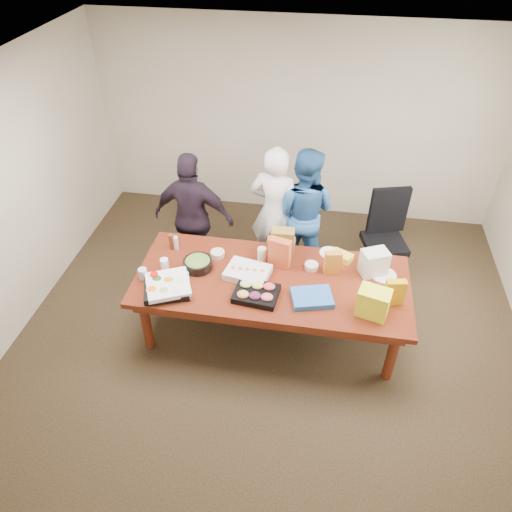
% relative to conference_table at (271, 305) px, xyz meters
% --- Properties ---
extents(floor, '(5.50, 5.00, 0.02)m').
position_rel_conference_table_xyz_m(floor, '(0.00, 0.00, -0.39)').
color(floor, '#47301E').
rests_on(floor, ground).
extents(ceiling, '(5.50, 5.00, 0.02)m').
position_rel_conference_table_xyz_m(ceiling, '(0.00, 0.00, 2.33)').
color(ceiling, white).
rests_on(ceiling, wall_back).
extents(wall_back, '(5.50, 0.04, 2.70)m').
position_rel_conference_table_xyz_m(wall_back, '(0.00, 2.50, 0.98)').
color(wall_back, beige).
rests_on(wall_back, floor).
extents(wall_front, '(5.50, 0.04, 2.70)m').
position_rel_conference_table_xyz_m(wall_front, '(0.00, -2.50, 0.98)').
color(wall_front, beige).
rests_on(wall_front, floor).
extents(wall_left, '(0.04, 5.00, 2.70)m').
position_rel_conference_table_xyz_m(wall_left, '(-2.75, 0.00, 0.98)').
color(wall_left, beige).
rests_on(wall_left, floor).
extents(conference_table, '(2.80, 1.20, 0.75)m').
position_rel_conference_table_xyz_m(conference_table, '(0.00, 0.00, 0.00)').
color(conference_table, '#4C1C0F').
rests_on(conference_table, floor).
extents(office_chair, '(0.69, 0.69, 1.10)m').
position_rel_conference_table_xyz_m(office_chair, '(1.22, 1.13, 0.17)').
color(office_chair, black).
rests_on(office_chair, floor).
extents(person_center, '(0.68, 0.50, 1.68)m').
position_rel_conference_table_xyz_m(person_center, '(-0.12, 1.09, 0.47)').
color(person_center, white).
rests_on(person_center, floor).
extents(person_right, '(0.91, 0.78, 1.64)m').
position_rel_conference_table_xyz_m(person_right, '(0.21, 1.17, 0.45)').
color(person_right, '#27578F').
rests_on(person_right, floor).
extents(person_left, '(0.98, 0.45, 1.64)m').
position_rel_conference_table_xyz_m(person_left, '(-1.05, 0.85, 0.44)').
color(person_left, black).
rests_on(person_left, floor).
extents(veggie_tray, '(0.52, 0.46, 0.07)m').
position_rel_conference_table_xyz_m(veggie_tray, '(-1.00, -0.36, 0.41)').
color(veggie_tray, black).
rests_on(veggie_tray, conference_table).
extents(fruit_tray, '(0.46, 0.38, 0.06)m').
position_rel_conference_table_xyz_m(fruit_tray, '(-0.12, -0.27, 0.41)').
color(fruit_tray, black).
rests_on(fruit_tray, conference_table).
extents(sheet_cake, '(0.49, 0.41, 0.08)m').
position_rel_conference_table_xyz_m(sheet_cake, '(-0.26, 0.02, 0.41)').
color(sheet_cake, white).
rests_on(sheet_cake, conference_table).
extents(salad_bowl, '(0.35, 0.35, 0.10)m').
position_rel_conference_table_xyz_m(salad_bowl, '(-0.79, 0.05, 0.42)').
color(salad_bowl, black).
rests_on(salad_bowl, conference_table).
extents(chip_bag_blue, '(0.45, 0.38, 0.06)m').
position_rel_conference_table_xyz_m(chip_bag_blue, '(0.42, -0.23, 0.40)').
color(chip_bag_blue, '#2662AF').
rests_on(chip_bag_blue, conference_table).
extents(chip_bag_red, '(0.24, 0.15, 0.33)m').
position_rel_conference_table_xyz_m(chip_bag_red, '(0.04, 0.23, 0.54)').
color(chip_bag_red, '#D05028').
rests_on(chip_bag_red, conference_table).
extents(chip_bag_yellow, '(0.20, 0.11, 0.28)m').
position_rel_conference_table_xyz_m(chip_bag_yellow, '(1.19, -0.15, 0.52)').
color(chip_bag_yellow, '#D39C0B').
rests_on(chip_bag_yellow, conference_table).
extents(chip_bag_orange, '(0.18, 0.11, 0.26)m').
position_rel_conference_table_xyz_m(chip_bag_orange, '(0.60, 0.20, 0.51)').
color(chip_bag_orange, orange).
rests_on(chip_bag_orange, conference_table).
extents(mayo_jar, '(0.12, 0.12, 0.15)m').
position_rel_conference_table_xyz_m(mayo_jar, '(-0.15, 0.29, 0.45)').
color(mayo_jar, silver).
rests_on(mayo_jar, conference_table).
extents(mustard_bottle, '(0.07, 0.07, 0.17)m').
position_rel_conference_table_xyz_m(mustard_bottle, '(0.05, 0.45, 0.46)').
color(mustard_bottle, yellow).
rests_on(mustard_bottle, conference_table).
extents(dressing_bottle, '(0.06, 0.06, 0.19)m').
position_rel_conference_table_xyz_m(dressing_bottle, '(-1.15, 0.32, 0.47)').
color(dressing_bottle, '#5A2A13').
rests_on(dressing_bottle, conference_table).
extents(ranch_bottle, '(0.07, 0.07, 0.16)m').
position_rel_conference_table_xyz_m(ranch_bottle, '(-1.11, 0.32, 0.46)').
color(ranch_bottle, silver).
rests_on(ranch_bottle, conference_table).
extents(banana_bunch, '(0.26, 0.22, 0.08)m').
position_rel_conference_table_xyz_m(banana_bunch, '(0.69, 0.44, 0.41)').
color(banana_bunch, yellow).
rests_on(banana_bunch, conference_table).
extents(bread_loaf, '(0.31, 0.15, 0.12)m').
position_rel_conference_table_xyz_m(bread_loaf, '(0.03, 0.52, 0.44)').
color(bread_loaf, olive).
rests_on(bread_loaf, conference_table).
extents(kraft_bag, '(0.25, 0.15, 0.32)m').
position_rel_conference_table_xyz_m(kraft_bag, '(0.05, 0.42, 0.54)').
color(kraft_bag, olive).
rests_on(kraft_bag, conference_table).
extents(red_cup, '(0.10, 0.10, 0.11)m').
position_rel_conference_table_xyz_m(red_cup, '(-1.17, -0.24, 0.43)').
color(red_cup, red).
rests_on(red_cup, conference_table).
extents(clear_cup_a, '(0.11, 0.11, 0.12)m').
position_rel_conference_table_xyz_m(clear_cup_a, '(-1.30, -0.21, 0.44)').
color(clear_cup_a, silver).
rests_on(clear_cup_a, conference_table).
extents(clear_cup_b, '(0.09, 0.09, 0.12)m').
position_rel_conference_table_xyz_m(clear_cup_b, '(-1.13, -0.01, 0.43)').
color(clear_cup_b, white).
rests_on(clear_cup_b, conference_table).
extents(pizza_box_lower, '(0.53, 0.53, 0.05)m').
position_rel_conference_table_xyz_m(pizza_box_lower, '(-1.00, -0.30, 0.40)').
color(pizza_box_lower, white).
rests_on(pizza_box_lower, conference_table).
extents(pizza_box_upper, '(0.55, 0.55, 0.05)m').
position_rel_conference_table_xyz_m(pizza_box_upper, '(-0.99, -0.33, 0.45)').
color(pizza_box_upper, white).
rests_on(pizza_box_upper, pizza_box_lower).
extents(plate_a, '(0.28, 0.28, 0.02)m').
position_rel_conference_table_xyz_m(plate_a, '(1.13, 0.24, 0.38)').
color(plate_a, silver).
rests_on(plate_a, conference_table).
extents(plate_b, '(0.24, 0.24, 0.01)m').
position_rel_conference_table_xyz_m(plate_b, '(0.56, 0.52, 0.38)').
color(plate_b, white).
rests_on(plate_b, conference_table).
extents(dip_bowl_a, '(0.17, 0.17, 0.06)m').
position_rel_conference_table_xyz_m(dip_bowl_a, '(0.38, 0.24, 0.40)').
color(dip_bowl_a, silver).
rests_on(dip_bowl_a, conference_table).
extents(dip_bowl_b, '(0.18, 0.18, 0.06)m').
position_rel_conference_table_xyz_m(dip_bowl_b, '(-0.63, 0.27, 0.41)').
color(dip_bowl_b, beige).
rests_on(dip_bowl_b, conference_table).
extents(grocery_bag_white, '(0.31, 0.28, 0.28)m').
position_rel_conference_table_xyz_m(grocery_bag_white, '(1.01, 0.27, 0.51)').
color(grocery_bag_white, silver).
rests_on(grocery_bag_white, conference_table).
extents(grocery_bag_yellow, '(0.33, 0.27, 0.29)m').
position_rel_conference_table_xyz_m(grocery_bag_yellow, '(0.99, -0.33, 0.52)').
color(grocery_bag_yellow, '#F4F727').
rests_on(grocery_bag_yellow, conference_table).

